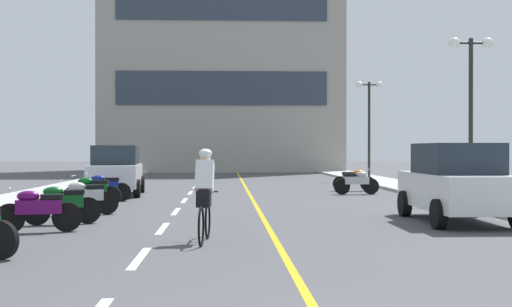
{
  "coord_description": "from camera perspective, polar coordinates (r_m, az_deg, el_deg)",
  "views": [
    {
      "loc": [
        -0.7,
        -4.72,
        1.68
      ],
      "look_at": [
        0.45,
        20.1,
        1.53
      ],
      "focal_mm": 48.52,
      "sensor_mm": 36.0,
      "label": 1
    }
  ],
  "objects": [
    {
      "name": "lane_dash_2",
      "position": [
        14.87,
        -7.7,
        -6.13
      ],
      "size": [
        0.14,
        2.2,
        0.01
      ],
      "primitive_type": "cube",
      "color": "silver",
      "rests_on": "ground"
    },
    {
      "name": "motorcycle_6",
      "position": [
        22.73,
        -12.43,
        -2.71
      ],
      "size": [
        1.7,
        0.6,
        0.92
      ],
      "color": "black",
      "rests_on": "ground"
    },
    {
      "name": "motorcycle_8",
      "position": [
        28.01,
        8.11,
        -2.13
      ],
      "size": [
        1.7,
        0.6,
        0.92
      ],
      "color": "black",
      "rests_on": "ground"
    },
    {
      "name": "lane_dash_11",
      "position": [
        50.76,
        -4.11,
        -1.55
      ],
      "size": [
        0.14,
        2.2,
        0.01
      ],
      "primitive_type": "cube",
      "color": "silver",
      "rests_on": "ground"
    },
    {
      "name": "motorcycle_3",
      "position": [
        16.04,
        -15.72,
        -3.98
      ],
      "size": [
        1.66,
        0.74,
        0.92
      ],
      "color": "black",
      "rests_on": "ground"
    },
    {
      "name": "curb_right",
      "position": [
        29.83,
        12.73,
        -2.78
      ],
      "size": [
        2.4,
        72.0,
        0.12
      ],
      "primitive_type": "cube",
      "color": "#A8A8A3",
      "rests_on": "ground"
    },
    {
      "name": "lane_dash_4",
      "position": [
        22.81,
        -5.93,
        -3.87
      ],
      "size": [
        0.14,
        2.2,
        0.01
      ],
      "primitive_type": "cube",
      "color": "silver",
      "rests_on": "ground"
    },
    {
      "name": "street_lamp_mid",
      "position": [
        23.58,
        17.3,
        5.76
      ],
      "size": [
        1.46,
        0.36,
        5.19
      ],
      "color": "black",
      "rests_on": "curb_right"
    },
    {
      "name": "lane_dash_1",
      "position": [
        10.92,
        -9.57,
        -8.49
      ],
      "size": [
        0.14,
        2.2,
        0.01
      ],
      "primitive_type": "cube",
      "color": "silver",
      "rests_on": "ground"
    },
    {
      "name": "office_building",
      "position": [
        54.63,
        -2.81,
        9.26
      ],
      "size": [
        18.04,
        8.62,
        20.29
      ],
      "color": "#9E998E",
      "rests_on": "ground"
    },
    {
      "name": "ground_plane",
      "position": [
        25.78,
        -1.09,
        -3.39
      ],
      "size": [
        140.0,
        140.0,
        0.0
      ],
      "primitive_type": "plane",
      "color": "#47474C"
    },
    {
      "name": "lane_dash_8",
      "position": [
        38.77,
        -4.57,
        -2.13
      ],
      "size": [
        0.14,
        2.2,
        0.01
      ],
      "primitive_type": "cube",
      "color": "silver",
      "rests_on": "ground"
    },
    {
      "name": "cyclist_rider",
      "position": [
        12.53,
        -4.27,
        -3.28
      ],
      "size": [
        0.42,
        1.77,
        1.71
      ],
      "color": "black",
      "rests_on": "ground"
    },
    {
      "name": "lane_dash_7",
      "position": [
        34.78,
        -4.79,
        -2.42
      ],
      "size": [
        0.14,
        2.2,
        0.01
      ],
      "primitive_type": "cube",
      "color": "silver",
      "rests_on": "ground"
    },
    {
      "name": "curb_left",
      "position": [
        29.49,
        -15.4,
        -2.82
      ],
      "size": [
        2.4,
        72.0,
        0.12
      ],
      "primitive_type": "cube",
      "color": "#A8A8A3",
      "rests_on": "ground"
    },
    {
      "name": "street_lamp_far",
      "position": [
        38.03,
        9.31,
        3.76
      ],
      "size": [
        1.46,
        0.36,
        5.25
      ],
      "color": "black",
      "rests_on": "curb_right"
    },
    {
      "name": "parked_car_near",
      "position": [
        16.6,
        16.21,
        -2.3
      ],
      "size": [
        1.94,
        4.21,
        1.82
      ],
      "color": "black",
      "rests_on": "ground"
    },
    {
      "name": "motorcycle_7",
      "position": [
        26.0,
        8.31,
        -2.32
      ],
      "size": [
        1.7,
        0.6,
        0.92
      ],
      "color": "black",
      "rests_on": "ground"
    },
    {
      "name": "lane_dash_9",
      "position": [
        42.77,
        -4.39,
        -1.9
      ],
      "size": [
        0.14,
        2.2,
        0.01
      ],
      "primitive_type": "cube",
      "color": "silver",
      "rests_on": "ground"
    },
    {
      "name": "lane_dash_3",
      "position": [
        18.84,
        -6.62,
        -4.76
      ],
      "size": [
        0.14,
        2.2,
        0.01
      ],
      "primitive_type": "cube",
      "color": "silver",
      "rests_on": "ground"
    },
    {
      "name": "motorcycle_4",
      "position": [
        18.12,
        -13.97,
        -3.48
      ],
      "size": [
        1.63,
        0.81,
        0.92
      ],
      "color": "black",
      "rests_on": "ground"
    },
    {
      "name": "lane_dash_5",
      "position": [
        26.8,
        -5.43,
        -3.24
      ],
      "size": [
        0.14,
        2.2,
        0.01
      ],
      "primitive_type": "cube",
      "color": "silver",
      "rests_on": "ground"
    },
    {
      "name": "centre_line_yellow",
      "position": [
        28.78,
        -0.75,
        -2.99
      ],
      "size": [
        0.12,
        66.0,
        0.01
      ],
      "primitive_type": "cube",
      "color": "gold",
      "rests_on": "ground"
    },
    {
      "name": "lane_dash_6",
      "position": [
        30.79,
        -5.07,
        -2.78
      ],
      "size": [
        0.14,
        2.2,
        0.01
      ],
      "primitive_type": "cube",
      "color": "silver",
      "rests_on": "ground"
    },
    {
      "name": "lane_dash_10",
      "position": [
        46.76,
        -4.24,
        -1.71
      ],
      "size": [
        0.14,
        2.2,
        0.01
      ],
      "primitive_type": "cube",
      "color": "silver",
      "rests_on": "ground"
    },
    {
      "name": "parked_car_mid",
      "position": [
        25.81,
        -11.48,
        -1.36
      ],
      "size": [
        2.13,
        4.3,
        1.82
      ],
      "color": "black",
      "rests_on": "ground"
    },
    {
      "name": "motorcycle_2",
      "position": [
        14.62,
        -17.54,
        -4.4
      ],
      "size": [
        1.67,
        0.68,
        0.92
      ],
      "color": "black",
      "rests_on": "ground"
    },
    {
      "name": "motorcycle_5",
      "position": [
        20.94,
        -13.39,
        -2.97
      ],
      "size": [
        1.7,
        0.6,
        0.92
      ],
      "color": "black",
      "rests_on": "ground"
    }
  ]
}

